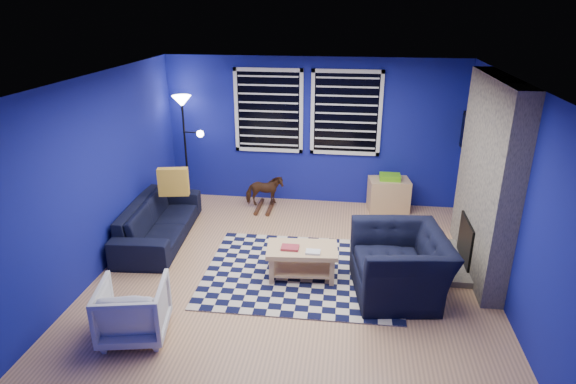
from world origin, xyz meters
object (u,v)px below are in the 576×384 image
object	(u,v)px
tv	(469,136)
armchair_bent	(133,310)
armchair_big	(400,264)
rocking_horse	(264,191)
cabinet	(388,194)
floor_lamp	(184,116)
sofa	(159,221)
coffee_table	(302,256)

from	to	relation	value
tv	armchair_bent	xyz separation A→B (m)	(-3.95, -3.50, -1.09)
tv	armchair_big	bearing A→B (deg)	-116.27
rocking_horse	armchair_bent	bearing A→B (deg)	150.88
armchair_bent	cabinet	xyz separation A→B (m)	(2.83, 3.75, -0.03)
armchair_bent	floor_lamp	bearing A→B (deg)	-91.97
tv	cabinet	bearing A→B (deg)	167.41
sofa	coffee_table	size ratio (longest dim) A/B	2.17
rocking_horse	coffee_table	size ratio (longest dim) A/B	0.67
sofa	armchair_bent	bearing A→B (deg)	-169.21
sofa	cabinet	world-z (taller)	cabinet
sofa	coffee_table	world-z (taller)	sofa
armchair_bent	rocking_horse	size ratio (longest dim) A/B	1.11
armchair_big	floor_lamp	distance (m)	4.38
tv	armchair_bent	size ratio (longest dim) A/B	1.45
floor_lamp	armchair_bent	bearing A→B (deg)	-80.29
armchair_bent	coffee_table	size ratio (longest dim) A/B	0.74
cabinet	sofa	bearing A→B (deg)	-162.99
sofa	cabinet	xyz separation A→B (m)	(3.43, 1.56, -0.01)
tv	floor_lamp	world-z (taller)	floor_lamp
coffee_table	tv	bearing A→B (deg)	42.06
armchair_bent	floor_lamp	size ratio (longest dim) A/B	0.37
armchair_bent	cabinet	bearing A→B (deg)	-138.74
sofa	coffee_table	bearing A→B (deg)	-114.15
sofa	cabinet	bearing A→B (deg)	-69.96
tv	rocking_horse	bearing A→B (deg)	179.99
cabinet	coffee_table	bearing A→B (deg)	-124.80
tv	coffee_table	world-z (taller)	tv
armchair_big	floor_lamp	xyz separation A→B (m)	(-3.44, 2.45, 1.15)
cabinet	floor_lamp	distance (m)	3.68
armchair_big	rocking_horse	distance (m)	3.09
cabinet	armchair_bent	bearing A→B (deg)	-134.59
coffee_table	armchair_bent	bearing A→B (deg)	-139.25
rocking_horse	floor_lamp	distance (m)	1.83
floor_lamp	armchair_big	bearing A→B (deg)	-35.46
rocking_horse	coffee_table	bearing A→B (deg)	-174.61
tv	sofa	distance (m)	4.86
tv	floor_lamp	distance (m)	4.58
armchair_bent	floor_lamp	world-z (taller)	floor_lamp
tv	armchair_big	xyz separation A→B (m)	(-1.13, -2.29, -1.01)
cabinet	tv	bearing A→B (deg)	-20.13
coffee_table	cabinet	size ratio (longest dim) A/B	1.30
tv	rocking_horse	size ratio (longest dim) A/B	1.61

